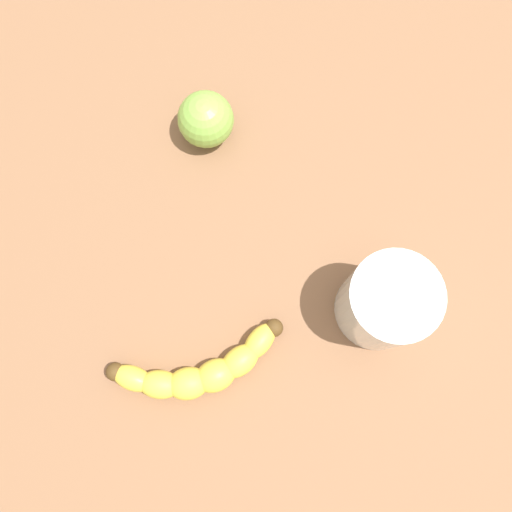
{
  "coord_description": "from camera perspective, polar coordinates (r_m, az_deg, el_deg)",
  "views": [
    {
      "loc": [
        -0.35,
        15.27,
        64.7
      ],
      "look_at": [
        4.24,
        2.1,
        5.0
      ],
      "focal_mm": 37.58,
      "sensor_mm": 36.0,
      "label": 1
    }
  ],
  "objects": [
    {
      "name": "smoothie_glass",
      "position": [
        0.59,
        13.24,
        -4.81
      ],
      "size": [
        9.51,
        9.51,
        10.32
      ],
      "color": "silver",
      "rests_on": "wooden_tabletop"
    },
    {
      "name": "wooden_tabletop",
      "position": [
        0.65,
        4.14,
        -0.2
      ],
      "size": [
        120.0,
        120.0,
        3.0
      ],
      "primitive_type": "cube",
      "color": "brown",
      "rests_on": "ground"
    },
    {
      "name": "green_apple_fruit",
      "position": [
        0.66,
        -5.66,
        14.35
      ],
      "size": [
        6.76,
        6.76,
        6.76
      ],
      "primitive_type": "sphere",
      "color": "#84B747",
      "rests_on": "wooden_tabletop"
    },
    {
      "name": "banana",
      "position": [
        0.6,
        -6.34,
        -11.96
      ],
      "size": [
        16.88,
        13.01,
        3.54
      ],
      "rotation": [
        0.0,
        0.0,
        3.76
      ],
      "color": "yellow",
      "rests_on": "wooden_tabletop"
    }
  ]
}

